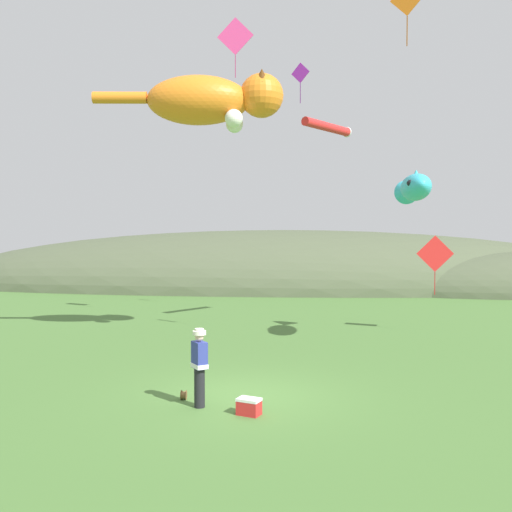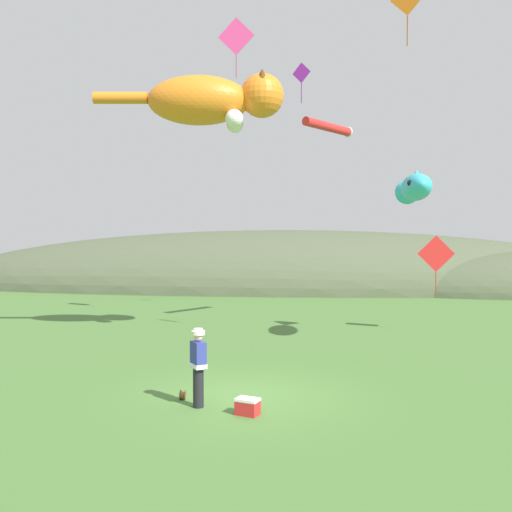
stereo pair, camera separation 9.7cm
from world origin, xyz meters
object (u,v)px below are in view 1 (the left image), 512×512
kite_fish_windsock (414,188)px  kite_diamond_violet (300,73)px  kite_diamond_pink (235,37)px  kite_tube_streamer (328,127)px  kite_diamond_red (435,254)px  kite_giant_cat (212,101)px  festival_attendant (199,365)px  kite_spool (184,395)px  picnic_cooler (249,406)px

kite_fish_windsock → kite_diamond_violet: kite_diamond_violet is taller
kite_fish_windsock → kite_diamond_pink: kite_diamond_pink is taller
kite_tube_streamer → kite_diamond_red: (4.16, -0.79, -5.14)m
kite_diamond_red → kite_fish_windsock: bearing=-115.9°
kite_giant_cat → kite_diamond_pink: 4.44m
kite_tube_streamer → kite_diamond_red: 6.66m
festival_attendant → kite_diamond_violet: 17.00m
kite_fish_windsock → kite_diamond_violet: size_ratio=1.86×
kite_tube_streamer → kite_diamond_red: size_ratio=1.18×
kite_diamond_violet → kite_diamond_pink: bearing=-131.4°
kite_giant_cat → kite_diamond_red: (8.37, 2.74, -5.45)m
kite_fish_windsock → kite_diamond_pink: bearing=153.9°
festival_attendant → kite_tube_streamer: size_ratio=0.64×
kite_spool → kite_giant_cat: kite_giant_cat is taller
kite_spool → kite_diamond_violet: (2.72, 12.86, 11.03)m
kite_spool → kite_diamond_violet: 17.16m
kite_giant_cat → kite_diamond_violet: bearing=62.5°
picnic_cooler → kite_fish_windsock: bearing=57.4°
kite_diamond_pink → kite_fish_windsock: bearing=-26.1°
kite_diamond_red → kite_diamond_pink: bearing=178.2°
kite_giant_cat → kite_diamond_violet: kite_diamond_violet is taller
festival_attendant → kite_fish_windsock: 10.53m
picnic_cooler → kite_giant_cat: 11.72m
festival_attendant → picnic_cooler: size_ratio=3.08×
kite_tube_streamer → kite_giant_cat: bearing=-140.0°
kite_diamond_violet → festival_attendant: bearing=-99.5°
festival_attendant → kite_diamond_red: (7.52, 10.21, 2.18)m
kite_tube_streamer → kite_diamond_violet: size_ratio=1.52×
kite_spool → kite_fish_windsock: (6.58, 6.73, 5.36)m
picnic_cooler → kite_giant_cat: size_ratio=0.09×
kite_diamond_violet → kite_diamond_pink: size_ratio=0.76×
kite_tube_streamer → kite_diamond_violet: kite_diamond_violet is taller
festival_attendant → kite_fish_windsock: (6.11, 7.29, 4.51)m
kite_spool → kite_diamond_violet: size_ratio=0.12×
kite_diamond_pink → kite_diamond_violet: bearing=48.6°
kite_spool → kite_diamond_violet: bearing=78.0°
kite_diamond_violet → kite_fish_windsock: bearing=-57.8°
kite_giant_cat → kite_diamond_pink: bearing=80.7°
kite_diamond_violet → kite_spool: bearing=-102.0°
kite_giant_cat → kite_fish_windsock: (6.96, -0.18, -3.12)m
kite_fish_windsock → kite_diamond_pink: 9.60m
kite_tube_streamer → festival_attendant: bearing=-107.0°
kite_tube_streamer → kite_spool: bearing=-110.2°
kite_spool → kite_diamond_red: (8.00, 9.65, 3.02)m
kite_spool → kite_diamond_red: bearing=50.4°
festival_attendant → kite_tube_streamer: (3.36, 11.00, 7.32)m
kite_spool → picnic_cooler: 1.92m
kite_giant_cat → kite_fish_windsock: bearing=-1.5°
picnic_cooler → kite_tube_streamer: 14.20m
picnic_cooler → kite_diamond_red: 12.77m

